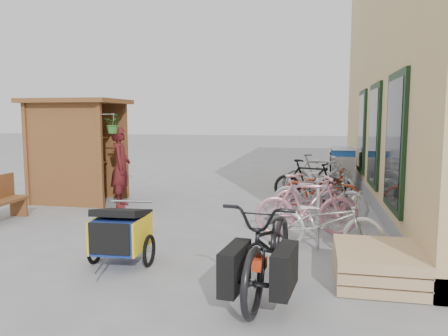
% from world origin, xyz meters
% --- Properties ---
extents(ground, '(80.00, 80.00, 0.00)m').
position_xyz_m(ground, '(0.00, 0.00, 0.00)').
color(ground, gray).
extents(kiosk, '(2.49, 1.65, 2.40)m').
position_xyz_m(kiosk, '(-3.28, 2.47, 1.55)').
color(kiosk, brown).
rests_on(kiosk, ground).
extents(bike_rack, '(0.05, 5.35, 0.86)m').
position_xyz_m(bike_rack, '(2.30, 2.40, 0.52)').
color(bike_rack, '#A5A8AD').
rests_on(bike_rack, ground).
extents(pallet_stack, '(1.00, 1.20, 0.40)m').
position_xyz_m(pallet_stack, '(3.00, -1.40, 0.21)').
color(pallet_stack, tan).
rests_on(pallet_stack, ground).
extents(shopping_carts, '(0.63, 2.13, 1.13)m').
position_xyz_m(shopping_carts, '(3.00, 6.19, 0.66)').
color(shopping_carts, silver).
rests_on(shopping_carts, ground).
extents(child_trailer, '(0.85, 1.41, 0.83)m').
position_xyz_m(child_trailer, '(-0.31, -1.44, 0.46)').
color(child_trailer, navy).
rests_on(child_trailer, ground).
extents(cargo_bike, '(0.99, 2.20, 1.12)m').
position_xyz_m(cargo_bike, '(1.75, -2.02, 0.55)').
color(cargo_bike, black).
rests_on(cargo_bike, ground).
extents(person_kiosk, '(0.59, 0.74, 1.77)m').
position_xyz_m(person_kiosk, '(-1.97, 2.15, 0.89)').
color(person_kiosk, maroon).
rests_on(person_kiosk, ground).
extents(bike_0, '(1.85, 1.08, 0.92)m').
position_xyz_m(bike_0, '(2.39, -0.32, 0.46)').
color(bike_0, silver).
rests_on(bike_0, ground).
extents(bike_1, '(1.80, 0.83, 1.05)m').
position_xyz_m(bike_1, '(2.12, 0.53, 0.52)').
color(bike_1, pink).
rests_on(bike_1, ground).
extents(bike_2, '(1.98, 1.15, 0.98)m').
position_xyz_m(bike_2, '(2.33, 1.68, 0.49)').
color(bike_2, '#9E9FA2').
rests_on(bike_2, ground).
extents(bike_3, '(1.53, 0.74, 0.88)m').
position_xyz_m(bike_3, '(2.17, 1.90, 0.44)').
color(bike_3, pink).
rests_on(bike_3, ground).
extents(bike_4, '(1.77, 0.92, 0.88)m').
position_xyz_m(bike_4, '(2.38, 2.91, 0.44)').
color(bike_4, '#9E391C').
rests_on(bike_4, ground).
extents(bike_5, '(1.78, 0.95, 1.03)m').
position_xyz_m(bike_5, '(2.13, 3.23, 0.51)').
color(bike_5, black).
rests_on(bike_5, ground).
extents(bike_6, '(1.69, 0.98, 0.84)m').
position_xyz_m(bike_6, '(2.44, 4.20, 0.42)').
color(bike_6, silver).
rests_on(bike_6, ground).
extents(bike_7, '(1.85, 0.81, 1.08)m').
position_xyz_m(bike_7, '(2.33, 4.34, 0.54)').
color(bike_7, '#9E9FA2').
rests_on(bike_7, ground).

